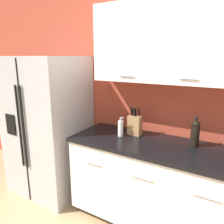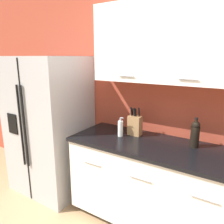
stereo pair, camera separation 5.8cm
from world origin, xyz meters
The scene contains 6 objects.
wall_back centered at (-0.05, 1.22, 1.44)m, with size 10.00×0.39×2.60m.
counter_unit centered at (-0.21, 0.93, 0.46)m, with size 2.20×0.64×0.90m.
refrigerator centered at (-1.87, 0.87, 0.86)m, with size 0.92×0.75×1.72m.
knife_block centered at (-0.75, 1.05, 1.01)m, with size 0.14×0.09×0.30m.
wine_bottle centered at (-0.14, 1.05, 1.03)m, with size 0.08×0.08×0.28m.
soap_dispenser centered at (-0.86, 0.93, 0.98)m, with size 0.06×0.06×0.21m.
Camera 2 is at (0.23, -0.94, 1.71)m, focal length 35.00 mm.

